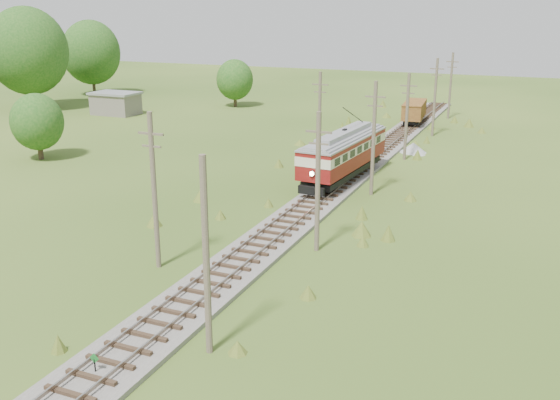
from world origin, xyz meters
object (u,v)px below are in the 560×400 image
at_px(streetcar, 344,151).
at_px(gravel_pile, 414,148).
at_px(switch_marker, 95,363).
at_px(gondola, 414,111).

height_order(streetcar, gravel_pile, streetcar).
bearing_deg(streetcar, switch_marker, -86.05).
bearing_deg(switch_marker, gravel_pile, 85.71).
relative_size(gondola, gravel_pile, 2.53).
bearing_deg(gravel_pile, switch_marker, -94.29).
relative_size(streetcar, gravel_pile, 4.39).
xyz_separation_m(switch_marker, gravel_pile, (3.44, 45.88, -0.15)).
relative_size(switch_marker, gravel_pile, 0.36).
height_order(switch_marker, streetcar, streetcar).
bearing_deg(gravel_pile, gondola, 101.86).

